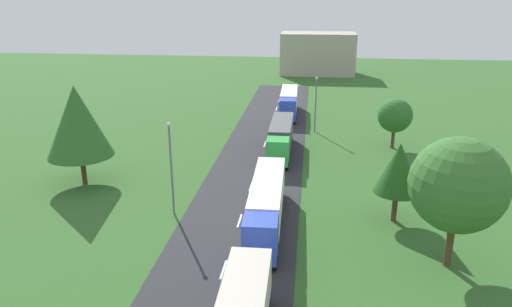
{
  "coord_description": "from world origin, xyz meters",
  "views": [
    {
      "loc": [
        5.65,
        -2.97,
        18.5
      ],
      "look_at": [
        0.13,
        43.81,
        2.43
      ],
      "focal_mm": 33.42,
      "sensor_mm": 36.0,
      "label": 1
    }
  ],
  "objects_px": {
    "lamppost_third": "(316,101)",
    "distant_building": "(318,54)",
    "truck_third": "(281,136)",
    "lamppost_second": "(171,164)",
    "tree_birch": "(399,168)",
    "truck_second": "(266,202)",
    "tree_oak": "(395,116)",
    "tree_maple": "(458,185)",
    "truck_fourth": "(289,101)",
    "tree_pine": "(78,121)"
  },
  "relations": [
    {
      "from": "lamppost_third",
      "to": "distant_building",
      "type": "xyz_separation_m",
      "value": [
        0.47,
        49.45,
        0.43
      ]
    },
    {
      "from": "truck_third",
      "to": "lamppost_second",
      "type": "xyz_separation_m",
      "value": [
        -8.17,
        -17.45,
        2.49
      ]
    },
    {
      "from": "lamppost_second",
      "to": "lamppost_third",
      "type": "bearing_deg",
      "value": 65.95
    },
    {
      "from": "truck_third",
      "to": "tree_birch",
      "type": "distance_m",
      "value": 19.91
    },
    {
      "from": "truck_second",
      "to": "tree_oak",
      "type": "bearing_deg",
      "value": 59.02
    },
    {
      "from": "lamppost_second",
      "to": "tree_maple",
      "type": "relative_size",
      "value": 0.88
    },
    {
      "from": "truck_fourth",
      "to": "tree_oak",
      "type": "bearing_deg",
      "value": -47.69
    },
    {
      "from": "tree_oak",
      "to": "distant_building",
      "type": "distance_m",
      "value": 56.33
    },
    {
      "from": "lamppost_second",
      "to": "distant_building",
      "type": "distance_m",
      "value": 77.89
    },
    {
      "from": "lamppost_second",
      "to": "tree_pine",
      "type": "xyz_separation_m",
      "value": [
        -10.98,
        5.8,
        1.85
      ]
    },
    {
      "from": "lamppost_third",
      "to": "tree_birch",
      "type": "height_order",
      "value": "lamppost_third"
    },
    {
      "from": "tree_oak",
      "to": "tree_birch",
      "type": "xyz_separation_m",
      "value": [
        -2.91,
        -20.36,
        0.6
      ]
    },
    {
      "from": "lamppost_third",
      "to": "tree_pine",
      "type": "bearing_deg",
      "value": -137.08
    },
    {
      "from": "truck_fourth",
      "to": "tree_pine",
      "type": "xyz_separation_m",
      "value": [
        -19.11,
        -30.53,
        4.28
      ]
    },
    {
      "from": "lamppost_second",
      "to": "tree_birch",
      "type": "xyz_separation_m",
      "value": [
        18.94,
        0.9,
        0.12
      ]
    },
    {
      "from": "truck_fourth",
      "to": "tree_pine",
      "type": "relative_size",
      "value": 1.23
    },
    {
      "from": "tree_oak",
      "to": "tree_birch",
      "type": "bearing_deg",
      "value": -98.12
    },
    {
      "from": "lamppost_second",
      "to": "tree_birch",
      "type": "distance_m",
      "value": 18.96
    },
    {
      "from": "truck_fourth",
      "to": "lamppost_third",
      "type": "relative_size",
      "value": 1.62
    },
    {
      "from": "lamppost_second",
      "to": "tree_pine",
      "type": "height_order",
      "value": "tree_pine"
    },
    {
      "from": "tree_birch",
      "to": "distant_building",
      "type": "distance_m",
      "value": 76.2
    },
    {
      "from": "truck_third",
      "to": "lamppost_second",
      "type": "bearing_deg",
      "value": -115.09
    },
    {
      "from": "truck_second",
      "to": "tree_pine",
      "type": "relative_size",
      "value": 1.42
    },
    {
      "from": "truck_second",
      "to": "lamppost_second",
      "type": "distance_m",
      "value": 8.74
    },
    {
      "from": "truck_fourth",
      "to": "tree_maple",
      "type": "height_order",
      "value": "tree_maple"
    },
    {
      "from": "tree_birch",
      "to": "tree_maple",
      "type": "distance_m",
      "value": 7.38
    },
    {
      "from": "distant_building",
      "to": "truck_fourth",
      "type": "bearing_deg",
      "value": -96.43
    },
    {
      "from": "tree_birch",
      "to": "tree_maple",
      "type": "bearing_deg",
      "value": -68.15
    },
    {
      "from": "tree_maple",
      "to": "tree_oak",
      "type": "bearing_deg",
      "value": 89.56
    },
    {
      "from": "tree_oak",
      "to": "tree_birch",
      "type": "distance_m",
      "value": 20.58
    },
    {
      "from": "truck_fourth",
      "to": "tree_maple",
      "type": "distance_m",
      "value": 44.44
    },
    {
      "from": "tree_oak",
      "to": "tree_maple",
      "type": "height_order",
      "value": "tree_maple"
    },
    {
      "from": "truck_second",
      "to": "truck_fourth",
      "type": "distance_m",
      "value": 37.69
    },
    {
      "from": "lamppost_third",
      "to": "tree_oak",
      "type": "distance_m",
      "value": 11.41
    },
    {
      "from": "truck_fourth",
      "to": "tree_oak",
      "type": "distance_m",
      "value": 20.47
    },
    {
      "from": "tree_birch",
      "to": "tree_maple",
      "type": "relative_size",
      "value": 0.73
    },
    {
      "from": "truck_third",
      "to": "tree_maple",
      "type": "bearing_deg",
      "value": -59.94
    },
    {
      "from": "distant_building",
      "to": "tree_birch",
      "type": "bearing_deg",
      "value": -85.3
    },
    {
      "from": "truck_fourth",
      "to": "lamppost_third",
      "type": "xyz_separation_m",
      "value": [
        4.1,
        -8.94,
        2.1
      ]
    },
    {
      "from": "tree_oak",
      "to": "tree_pine",
      "type": "distance_m",
      "value": 36.36
    },
    {
      "from": "tree_oak",
      "to": "lamppost_third",
      "type": "bearing_deg",
      "value": 147.52
    },
    {
      "from": "tree_oak",
      "to": "tree_maple",
      "type": "relative_size",
      "value": 0.66
    },
    {
      "from": "truck_third",
      "to": "tree_pine",
      "type": "bearing_deg",
      "value": -148.7
    },
    {
      "from": "truck_second",
      "to": "lamppost_third",
      "type": "bearing_deg",
      "value": 82.16
    },
    {
      "from": "truck_second",
      "to": "tree_oak",
      "type": "height_order",
      "value": "tree_oak"
    },
    {
      "from": "truck_second",
      "to": "tree_birch",
      "type": "relative_size",
      "value": 2.06
    },
    {
      "from": "tree_maple",
      "to": "tree_birch",
      "type": "bearing_deg",
      "value": 111.85
    },
    {
      "from": "tree_birch",
      "to": "tree_pine",
      "type": "xyz_separation_m",
      "value": [
        -29.92,
        4.9,
        1.73
      ]
    },
    {
      "from": "truck_second",
      "to": "tree_maple",
      "type": "height_order",
      "value": "tree_maple"
    },
    {
      "from": "truck_third",
      "to": "tree_birch",
      "type": "bearing_deg",
      "value": -56.94
    }
  ]
}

